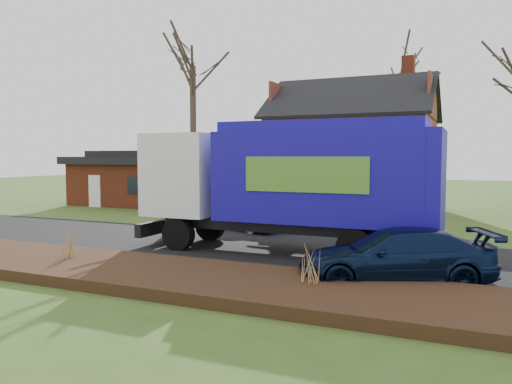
% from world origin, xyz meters
% --- Properties ---
extents(ground, '(120.00, 120.00, 0.00)m').
position_xyz_m(ground, '(0.00, 0.00, 0.00)').
color(ground, '#35531B').
rests_on(ground, ground).
extents(road, '(80.00, 7.00, 0.02)m').
position_xyz_m(road, '(0.00, 0.00, 0.01)').
color(road, black).
rests_on(road, ground).
extents(mulch_verge, '(80.00, 3.50, 0.30)m').
position_xyz_m(mulch_verge, '(0.00, -5.30, 0.15)').
color(mulch_verge, black).
rests_on(mulch_verge, ground).
extents(main_house, '(12.95, 8.95, 9.26)m').
position_xyz_m(main_house, '(1.49, 13.91, 4.03)').
color(main_house, beige).
rests_on(main_house, ground).
extents(ranch_house, '(9.80, 8.20, 3.70)m').
position_xyz_m(ranch_house, '(-12.00, 13.00, 1.81)').
color(ranch_house, '#983B21').
rests_on(ranch_house, ground).
extents(garbage_truck, '(10.43, 2.87, 4.46)m').
position_xyz_m(garbage_truck, '(3.18, -0.26, 2.57)').
color(garbage_truck, black).
rests_on(garbage_truck, ground).
extents(silver_sedan, '(4.57, 3.01, 1.42)m').
position_xyz_m(silver_sedan, '(-0.69, 3.99, 0.71)').
color(silver_sedan, '#B0B1B8').
rests_on(silver_sedan, ground).
extents(navy_wagon, '(5.39, 3.84, 1.45)m').
position_xyz_m(navy_wagon, '(7.08, -3.13, 0.72)').
color(navy_wagon, '#0B1732').
rests_on(navy_wagon, ground).
extents(tree_front_west, '(3.90, 3.90, 11.59)m').
position_xyz_m(tree_front_west, '(-5.68, 7.97, 9.55)').
color(tree_front_west, '#413327').
rests_on(tree_front_west, ground).
extents(tree_back, '(4.01, 4.01, 12.71)m').
position_xyz_m(tree_back, '(3.65, 21.51, 10.59)').
color(tree_back, '#46342A').
rests_on(tree_back, ground).
extents(grass_clump_mid, '(0.36, 0.30, 1.01)m').
position_xyz_m(grass_clump_mid, '(-2.07, -5.11, 0.81)').
color(grass_clump_mid, '#A38248').
rests_on(grass_clump_mid, mulch_verge).
extents(grass_clump_east, '(0.38, 0.31, 0.95)m').
position_xyz_m(grass_clump_east, '(5.39, -4.96, 0.77)').
color(grass_clump_east, '#A07646').
rests_on(grass_clump_east, mulch_verge).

